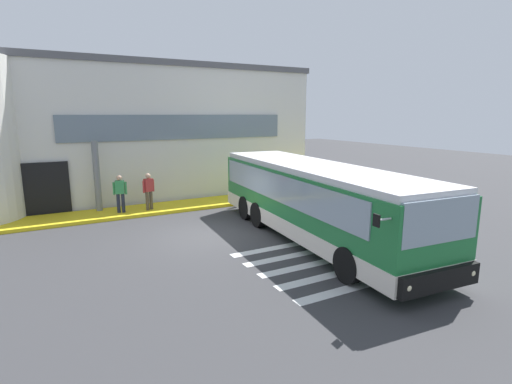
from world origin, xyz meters
name	(u,v)px	position (x,y,z in m)	size (l,w,h in m)	color
ground_plane	(209,235)	(0.00, 0.00, -0.01)	(80.00, 90.00, 0.02)	#353538
bay_paint_stripes	(322,262)	(2.00, -4.20, 0.00)	(4.40, 3.96, 0.01)	silver
terminal_building	(125,130)	(-0.67, 11.54, 3.50)	(19.05, 13.80, 7.02)	silver
boarding_curb	(171,207)	(0.00, 4.80, 0.07)	(21.25, 2.00, 0.15)	yellow
entry_support_column	(97,176)	(-3.13, 5.40, 1.72)	(0.28, 0.28, 3.14)	slate
bus_main_foreground	(314,203)	(3.14, -2.23, 1.33)	(3.89, 11.18, 2.70)	#1E7238
passenger_near_column	(120,192)	(-2.33, 4.53, 1.08)	(0.57, 0.31, 1.68)	#1E2338
passenger_by_doorway	(149,190)	(-1.10, 4.47, 1.08)	(0.56, 0.34, 1.68)	#4C4233
safety_bollard_yellow	(238,198)	(2.96, 3.60, 0.45)	(0.18, 0.18, 0.90)	yellow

